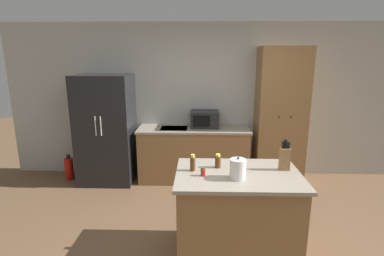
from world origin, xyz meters
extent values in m
plane|color=brown|center=(0.00, 0.00, 0.00)|extent=(14.00, 14.00, 0.00)
cube|color=#B2B2AD|center=(0.00, 2.33, 1.30)|extent=(7.20, 0.06, 2.60)
cube|color=black|center=(-1.83, 1.94, 0.89)|extent=(0.87, 0.72, 1.77)
cylinder|color=silver|center=(-1.87, 1.57, 1.03)|extent=(0.02, 0.02, 0.30)
cylinder|color=silver|center=(-1.79, 1.57, 1.03)|extent=(0.02, 0.02, 0.30)
cube|color=olive|center=(-0.40, 2.01, 0.43)|extent=(1.80, 0.59, 0.86)
cube|color=gray|center=(-0.40, 2.01, 0.88)|extent=(1.84, 0.63, 0.03)
cube|color=#9EA0A3|center=(-0.72, 2.01, 0.89)|extent=(0.44, 0.34, 0.01)
cube|color=olive|center=(1.02, 2.04, 1.10)|extent=(0.77, 0.52, 2.21)
sphere|color=black|center=(0.92, 1.77, 1.15)|extent=(0.02, 0.02, 0.02)
sphere|color=black|center=(1.11, 1.77, 1.15)|extent=(0.02, 0.02, 0.02)
cube|color=olive|center=(0.09, 0.00, 0.45)|extent=(1.18, 0.79, 0.90)
cube|color=gray|center=(0.09, 0.00, 0.92)|extent=(1.24, 0.85, 0.03)
cube|color=#232326|center=(-0.22, 2.11, 1.03)|extent=(0.47, 0.35, 0.27)
cube|color=black|center=(-0.27, 1.93, 1.03)|extent=(0.28, 0.01, 0.19)
cube|color=olive|center=(0.56, 0.10, 1.05)|extent=(0.10, 0.06, 0.23)
cylinder|color=black|center=(0.53, 0.09, 1.20)|extent=(0.02, 0.02, 0.08)
cylinder|color=black|center=(0.54, 0.10, 1.20)|extent=(0.02, 0.02, 0.07)
cylinder|color=black|center=(0.56, 0.11, 1.21)|extent=(0.02, 0.02, 0.09)
cylinder|color=black|center=(0.57, 0.10, 1.21)|extent=(0.02, 0.02, 0.09)
cylinder|color=black|center=(0.58, 0.09, 1.20)|extent=(0.02, 0.02, 0.06)
cylinder|color=black|center=(0.60, 0.09, 1.20)|extent=(0.02, 0.02, 0.07)
cylinder|color=#B2281E|center=(-0.26, -0.08, 0.97)|extent=(0.05, 0.05, 0.07)
cylinder|color=#286628|center=(-0.26, -0.08, 1.02)|extent=(0.04, 0.04, 0.02)
cylinder|color=#563319|center=(-0.11, 0.14, 1.00)|extent=(0.06, 0.06, 0.12)
cylinder|color=#E5DB4C|center=(-0.11, 0.14, 1.07)|extent=(0.05, 0.05, 0.03)
cylinder|color=#563319|center=(-0.36, 0.05, 1.01)|extent=(0.05, 0.05, 0.14)
cylinder|color=#E5DB4C|center=(-0.36, 0.05, 1.09)|extent=(0.04, 0.04, 0.03)
cylinder|color=white|center=(0.06, -0.14, 1.03)|extent=(0.15, 0.15, 0.19)
sphere|color=#262628|center=(0.06, -0.14, 1.14)|extent=(0.02, 0.02, 0.02)
cylinder|color=red|center=(-2.52, 1.95, 0.19)|extent=(0.14, 0.14, 0.37)
cylinder|color=black|center=(-2.52, 1.95, 0.40)|extent=(0.06, 0.06, 0.07)
camera|label=1|loc=(-0.29, -2.78, 2.08)|focal=28.00mm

